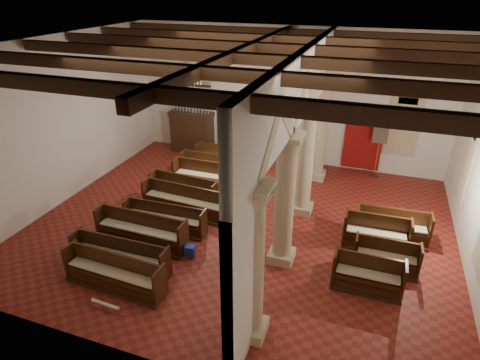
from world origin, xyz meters
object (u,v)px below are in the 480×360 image
pipe_organ (192,125)px  processional_banner (376,159)px  nave_pew_0 (115,277)px  lectern (229,149)px  aisle_pew_0 (367,279)px

pipe_organ → processional_banner: bearing=-0.0°
nave_pew_0 → processional_banner: bearing=59.0°
lectern → aisle_pew_0: bearing=-54.6°
processional_banner → lectern: bearing=179.7°
processional_banner → nave_pew_0: size_ratio=0.90×
aisle_pew_0 → processional_banner: bearing=91.3°
nave_pew_0 → aisle_pew_0: bearing=21.1°
pipe_organ → aisle_pew_0: size_ratio=2.34×
pipe_organ → nave_pew_0: bearing=-76.9°
lectern → aisle_pew_0: lectern is taller
pipe_organ → nave_pew_0: size_ratio=1.46×
lectern → pipe_organ: bearing=159.7°
lectern → processional_banner: bearing=-4.5°
pipe_organ → aisle_pew_0: bearing=-40.3°
pipe_organ → nave_pew_0: 10.03m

